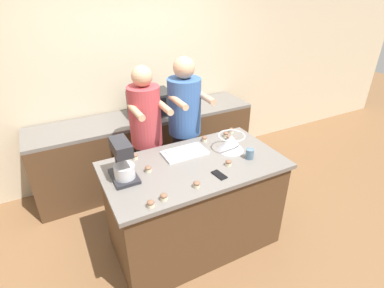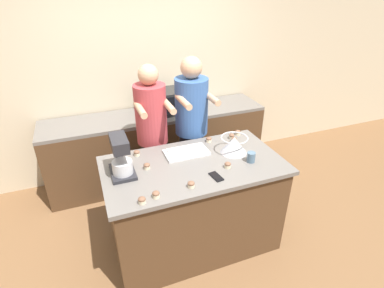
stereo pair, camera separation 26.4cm
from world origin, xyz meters
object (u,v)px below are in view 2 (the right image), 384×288
(stand_mixer, at_px, (121,158))
(microwave_oven, at_px, (162,102))
(cupcake_2, at_px, (238,132))
(cupcake_4, at_px, (156,194))
(cupcake_10, at_px, (191,184))
(cupcake_5, at_px, (228,165))
(cupcake_9, at_px, (122,159))
(baking_tray, at_px, (186,152))
(cupcake_7, at_px, (142,200))
(cupcake_3, at_px, (147,166))
(mixing_bowl, at_px, (234,144))
(cupcake_6, at_px, (209,139))
(cupcake_1, at_px, (137,153))
(drinking_glass, at_px, (251,157))
(cell_phone, at_px, (216,177))
(person_left, at_px, (153,140))
(person_right, at_px, (192,133))
(cupcake_8, at_px, (232,136))
(cupcake_0, at_px, (234,140))

(stand_mixer, relative_size, microwave_oven, 0.69)
(cupcake_2, xyz_separation_m, cupcake_4, (-1.09, -0.71, 0.00))
(cupcake_10, bearing_deg, cupcake_5, 20.81)
(cupcake_9, bearing_deg, cupcake_5, -26.98)
(microwave_oven, distance_m, cupcake_10, 1.63)
(cupcake_4, distance_m, cupcake_10, 0.29)
(baking_tray, xyz_separation_m, cupcake_10, (-0.14, -0.51, 0.01))
(microwave_oven, bearing_deg, cupcake_7, -110.87)
(baking_tray, height_order, cupcake_5, cupcake_5)
(cupcake_9, bearing_deg, cupcake_3, -46.74)
(mixing_bowl, distance_m, cupcake_6, 0.32)
(cupcake_1, distance_m, cupcake_6, 0.74)
(drinking_glass, distance_m, cupcake_5, 0.24)
(mixing_bowl, relative_size, cupcake_2, 4.49)
(cupcake_1, bearing_deg, cupcake_9, -159.23)
(cell_phone, bearing_deg, cupcake_3, 146.92)
(cupcake_5, bearing_deg, stand_mixer, 164.97)
(mixing_bowl, relative_size, cupcake_6, 4.49)
(person_left, xyz_separation_m, stand_mixer, (-0.41, -0.58, 0.20))
(person_left, height_order, cupcake_1, person_left)
(person_left, height_order, cupcake_3, person_left)
(person_right, relative_size, drinking_glass, 18.63)
(baking_tray, height_order, cupcake_8, cupcake_8)
(cupcake_6, bearing_deg, cupcake_1, -179.24)
(cupcake_6, height_order, cupcake_10, same)
(cell_phone, xyz_separation_m, cupcake_1, (-0.55, 0.59, 0.02))
(baking_tray, bearing_deg, cupcake_10, -105.62)
(cupcake_0, relative_size, cupcake_3, 1.00)
(cupcake_3, bearing_deg, cupcake_6, 20.57)
(baking_tray, distance_m, cupcake_5, 0.44)
(cupcake_7, bearing_deg, stand_mixer, 98.67)
(cupcake_3, relative_size, cupcake_8, 1.00)
(cupcake_6, xyz_separation_m, cupcake_7, (-0.85, -0.71, 0.00))
(cell_phone, bearing_deg, cupcake_7, -170.51)
(microwave_oven, height_order, cupcake_3, microwave_oven)
(cupcake_6, height_order, cupcake_7, same)
(drinking_glass, relative_size, cupcake_8, 1.64)
(cupcake_9, bearing_deg, cupcake_0, -1.62)
(cupcake_8, bearing_deg, cupcake_9, -177.52)
(person_right, xyz_separation_m, cell_phone, (-0.13, -0.92, 0.03))
(person_left, relative_size, stand_mixer, 4.88)
(cupcake_5, xyz_separation_m, cupcake_6, (0.04, 0.50, 0.00))
(cupcake_4, bearing_deg, cupcake_1, 90.69)
(cupcake_3, distance_m, cupcake_8, 0.99)
(stand_mixer, relative_size, cupcake_4, 6.10)
(baking_tray, xyz_separation_m, cupcake_3, (-0.41, -0.12, 0.01))
(cell_phone, relative_size, cupcake_9, 2.64)
(baking_tray, relative_size, cupcake_4, 7.18)
(person_right, relative_size, cupcake_0, 30.49)
(baking_tray, distance_m, cupcake_1, 0.46)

